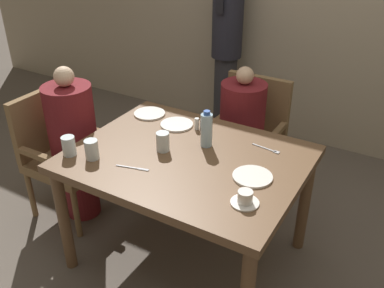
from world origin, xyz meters
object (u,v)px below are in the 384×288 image
Objects in this scene: plate_main_right at (150,114)px; teacup_with_saucer at (245,199)px; diner_in_far_chair at (241,135)px; plate_main_left at (177,124)px; standing_host at (227,45)px; glass_tall_mid at (163,142)px; chair_left_side at (61,149)px; glass_tall_far at (69,146)px; chair_far_side at (248,133)px; diner_in_left_chair at (74,144)px; plate_dessert_center at (252,177)px; water_bottle at (207,130)px; glass_tall_near at (92,150)px.

plate_main_right is 1.12m from teacup_with_saucer.
diner_in_far_chair is 0.58m from plate_main_left.
standing_host is 7.75× the size of plate_main_left.
standing_host is at bearing 118.65° from teacup_with_saucer.
glass_tall_mid is (-0.62, 0.22, 0.03)m from teacup_with_saucer.
chair_left_side is 0.65m from glass_tall_far.
chair_far_side is 1.07m from standing_host.
diner_in_left_chair is 5.34× the size of plate_dessert_center.
chair_left_side is 1.37m from chair_far_side.
chair_left_side is 1.80m from standing_host.
plate_main_right is 0.67m from glass_tall_far.
diner_in_far_chair is 1.16m from standing_host.
plate_main_right is (-0.50, -0.56, 0.27)m from chair_far_side.
standing_host is (-0.60, 0.94, 0.34)m from diner_in_far_chair.
chair_far_side is at bearing -53.36° from standing_host.
diner_in_left_chair reaches higher than glass_tall_mid.
glass_tall_mid is (0.45, -1.72, -0.06)m from standing_host.
diner_in_far_chair is (-0.00, -0.14, 0.05)m from chair_far_side.
plate_main_right is (0.40, 0.33, 0.19)m from diner_in_left_chair.
diner_in_left_chair is at bearing -100.07° from standing_host.
chair_left_side is at bearing -180.00° from diner_in_left_chair.
water_bottle reaches higher than chair_left_side.
standing_host is 14.38× the size of glass_tall_near.
glass_tall_mid is at bearing -136.75° from water_bottle.
teacup_with_saucer reaches higher than plate_main_left.
glass_tall_near is 1.00× the size of glass_tall_far.
glass_tall_near and glass_tall_mid have the same top height.
glass_tall_near reaches higher than teacup_with_saucer.
plate_main_left is at bearing 62.13° from glass_tall_far.
plate_main_left is 0.70m from glass_tall_far.
glass_tall_mid is at bearing 35.71° from glass_tall_far.
glass_tall_far is (-0.43, -0.31, 0.00)m from glass_tall_mid.
diner_in_left_chair reaches higher than teacup_with_saucer.
standing_host is 14.38× the size of glass_tall_mid.
chair_far_side reaches higher than teacup_with_saucer.
plate_main_left is at bearing -76.30° from standing_host.
glass_tall_far is at bearing -97.01° from plate_main_right.
chair_left_side and chair_far_side have the same top height.
water_bottle reaches higher than plate_main_right.
diner_in_left_chair is 5.34× the size of plate_main_left.
standing_host is 14.38× the size of glass_tall_far.
plate_main_left is at bearing 154.87° from plate_dessert_center.
plate_main_left is at bearing 72.09° from glass_tall_near.
teacup_with_saucer is (0.46, -1.00, 0.24)m from diner_in_far_chair.
glass_tall_far is (-0.99, -0.31, 0.05)m from plate_dessert_center.
glass_tall_mid is at bearing -75.48° from standing_host.
standing_host reaches higher than teacup_with_saucer.
plate_main_left is at bearing -10.42° from plate_main_right.
plate_main_right is 1.00× the size of plate_dessert_center.
water_bottle is at bearing -67.68° from standing_host.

